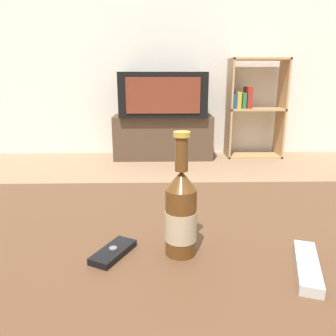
{
  "coord_description": "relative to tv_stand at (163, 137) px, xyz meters",
  "views": [
    {
      "loc": [
        -0.01,
        -0.71,
        0.85
      ],
      "look_at": [
        0.01,
        0.2,
        0.6
      ],
      "focal_mm": 35.0,
      "sensor_mm": 36.0,
      "label": 1
    }
  ],
  "objects": [
    {
      "name": "back_wall",
      "position": [
        -0.02,
        0.26,
        1.07
      ],
      "size": [
        8.0,
        0.05,
        2.6
      ],
      "color": "silver",
      "rests_on": "ground_plane"
    },
    {
      "name": "cell_phone",
      "position": [
        -0.13,
        -2.86,
        0.28
      ],
      "size": [
        0.09,
        0.12,
        0.02
      ],
      "rotation": [
        0.0,
        0.0,
        -0.48
      ],
      "color": "black",
      "rests_on": "coffee_table"
    },
    {
      "name": "beer_bottle",
      "position": [
        0.01,
        -2.86,
        0.36
      ],
      "size": [
        0.07,
        0.07,
        0.26
      ],
      "color": "#563314",
      "rests_on": "coffee_table"
    },
    {
      "name": "television",
      "position": [
        0.0,
        -0.0,
        0.45
      ],
      "size": [
        0.87,
        0.5,
        0.44
      ],
      "color": "black",
      "rests_on": "tv_stand"
    },
    {
      "name": "tv_stand",
      "position": [
        0.0,
        0.0,
        0.0
      ],
      "size": [
        1.03,
        0.38,
        0.45
      ],
      "color": "#4C3828",
      "rests_on": "ground_plane"
    },
    {
      "name": "coffee_table",
      "position": [
        -0.02,
        -2.76,
        0.2
      ],
      "size": [
        1.33,
        0.74,
        0.5
      ],
      "color": "brown",
      "rests_on": "ground_plane"
    },
    {
      "name": "remote_control",
      "position": [
        0.25,
        -2.93,
        0.28
      ],
      "size": [
        0.09,
        0.17,
        0.02
      ],
      "rotation": [
        0.0,
        0.0,
        -0.33
      ],
      "color": "beige",
      "rests_on": "coffee_table"
    },
    {
      "name": "bookshelf",
      "position": [
        0.96,
        0.05,
        0.31
      ],
      "size": [
        0.59,
        0.3,
        1.03
      ],
      "color": "tan",
      "rests_on": "ground_plane"
    }
  ]
}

